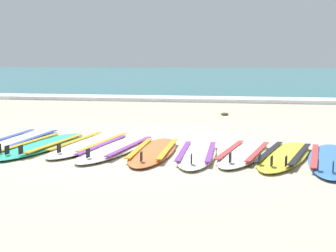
{
  "coord_description": "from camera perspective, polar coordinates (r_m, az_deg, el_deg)",
  "views": [
    {
      "loc": [
        1.59,
        -6.61,
        1.23
      ],
      "look_at": [
        0.27,
        0.51,
        0.25
      ],
      "focal_mm": 51.89,
      "sensor_mm": 36.0,
      "label": 1
    }
  ],
  "objects": [
    {
      "name": "ground_plane",
      "position": [
        6.91,
        -2.99,
        -2.56
      ],
      "size": [
        80.0,
        80.0,
        0.0
      ],
      "primitive_type": "plane",
      "color": "#B7AD93"
    },
    {
      "name": "sea",
      "position": [
        44.13,
        8.46,
        6.12
      ],
      "size": [
        80.0,
        60.0,
        0.1
      ],
      "primitive_type": "cube",
      "color": "teal",
      "rests_on": "ground"
    },
    {
      "name": "wave_foam_strip",
      "position": [
        14.81,
        4.3,
        3.15
      ],
      "size": [
        80.0,
        1.18,
        0.11
      ],
      "primitive_type": "cube",
      "color": "white",
      "rests_on": "ground"
    },
    {
      "name": "surfboard_0",
      "position": [
        7.68,
        -16.85,
        -1.56
      ],
      "size": [
        0.58,
        2.27,
        0.18
      ],
      "color": "white",
      "rests_on": "ground"
    },
    {
      "name": "surfboard_1",
      "position": [
        7.12,
        -14.46,
        -2.18
      ],
      "size": [
        0.75,
        2.31,
        0.18
      ],
      "color": "#2DB793",
      "rests_on": "ground"
    },
    {
      "name": "surfboard_2",
      "position": [
        7.12,
        -9.14,
        -2.04
      ],
      "size": [
        0.81,
        2.4,
        0.18
      ],
      "color": "white",
      "rests_on": "ground"
    },
    {
      "name": "surfboard_3",
      "position": [
        6.72,
        -6.07,
        -2.55
      ],
      "size": [
        0.81,
        2.31,
        0.18
      ],
      "color": "silver",
      "rests_on": "ground"
    },
    {
      "name": "surfboard_4",
      "position": [
        6.45,
        -1.7,
        -2.95
      ],
      "size": [
        0.61,
        2.13,
        0.18
      ],
      "color": "orange",
      "rests_on": "ground"
    },
    {
      "name": "surfboard_5",
      "position": [
        6.27,
        3.41,
        -3.28
      ],
      "size": [
        0.57,
        1.97,
        0.18
      ],
      "color": "white",
      "rests_on": "ground"
    },
    {
      "name": "surfboard_6",
      "position": [
        6.38,
        8.9,
        -3.16
      ],
      "size": [
        0.84,
        2.07,
        0.18
      ],
      "color": "silver",
      "rests_on": "ground"
    },
    {
      "name": "surfboard_7",
      "position": [
        6.33,
        13.52,
        -3.37
      ],
      "size": [
        0.99,
        2.21,
        0.18
      ],
      "color": "yellow",
      "rests_on": "ground"
    },
    {
      "name": "surfboard_8",
      "position": [
        6.24,
        18.66,
        -3.73
      ],
      "size": [
        0.82,
        2.25,
        0.18
      ],
      "color": "#3875CC",
      "rests_on": "ground"
    },
    {
      "name": "seaweed_clump_near_shoreline",
      "position": [
        10.99,
        6.68,
        1.41
      ],
      "size": [
        0.18,
        0.14,
        0.06
      ],
      "primitive_type": "ellipsoid",
      "color": "#4C4228",
      "rests_on": "ground"
    }
  ]
}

